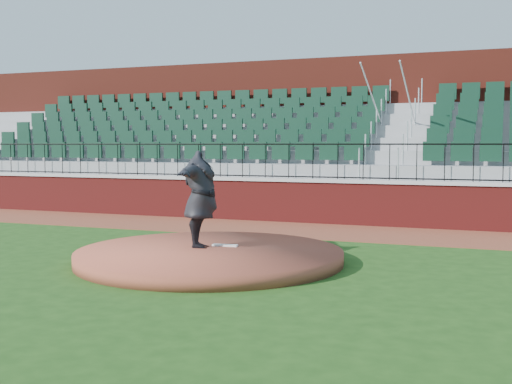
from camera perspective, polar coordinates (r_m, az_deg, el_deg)
ground at (r=12.17m, az=-2.58°, el=-6.61°), size 90.00×90.00×0.00m
warning_track at (r=17.19m, az=4.73°, el=-3.40°), size 34.00×3.20×0.01m
field_wall at (r=18.65m, az=6.14°, el=-0.98°), size 34.00×0.35×1.20m
wall_cap at (r=18.60m, az=6.16°, el=1.02°), size 34.00×0.45×0.10m
wall_railing at (r=18.58m, az=6.17°, el=2.71°), size 34.00×0.05×1.00m
seating_stands at (r=21.21m, az=8.11°, el=4.23°), size 34.00×5.10×4.60m
concourse_wall at (r=23.95m, az=9.66°, el=5.29°), size 34.00×0.50×5.50m
pitchers_mound at (r=12.56m, az=-4.13°, el=-5.69°), size 5.18×5.18×0.25m
pitching_rubber at (r=12.94m, az=-2.78°, el=-4.76°), size 0.53×0.18×0.03m
pitcher at (r=12.69m, az=-4.97°, el=-0.64°), size 1.18×2.45×1.93m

